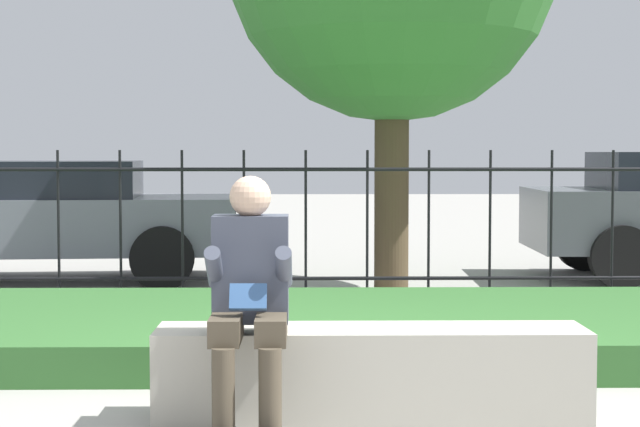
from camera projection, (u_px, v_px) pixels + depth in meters
ground_plane at (359, 418)px, 5.61m from camera, size 60.00×60.00×0.00m
stone_bench at (371, 378)px, 5.60m from camera, size 2.25×0.47×0.48m
person_seated_reader at (250, 292)px, 5.29m from camera, size 0.42×0.73×1.28m
grass_berm at (344, 329)px, 7.68m from camera, size 9.60×2.76×0.25m
iron_fence at (337, 227)px, 9.41m from camera, size 7.60×0.03×1.42m
car_parked_left at (49, 216)px, 11.50m from camera, size 4.06×2.10×1.30m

